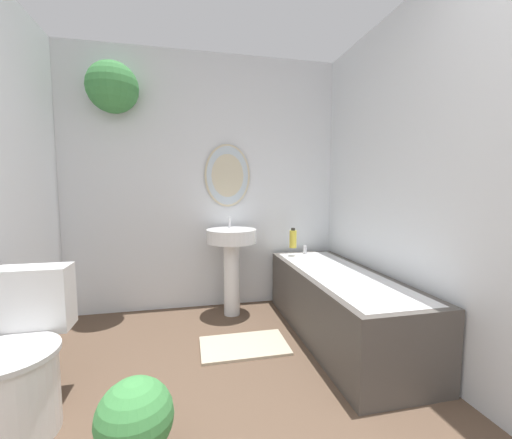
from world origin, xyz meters
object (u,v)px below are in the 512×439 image
Objects in this scene: bathtub at (339,303)px; potted_plant at (135,425)px; toilet at (16,367)px; pedestal_sink at (232,252)px; shampoo_bottle at (293,239)px.

potted_plant is (-1.34, -0.93, -0.05)m from bathtub.
potted_plant is (0.60, -0.41, -0.07)m from toilet.
bathtub is (0.75, -0.61, -0.31)m from pedestal_sink.
pedestal_sink is 0.54× the size of bathtub.
shampoo_bottle reaches higher than potted_plant.
bathtub is at bearing 14.98° from toilet.
toilet reaches higher than bathtub.
pedestal_sink is 0.61m from shampoo_bottle.
pedestal_sink is at bearing 140.70° from bathtub.
pedestal_sink is at bearing -175.54° from shampoo_bottle.
bathtub is at bearing 34.81° from potted_plant.
potted_plant is at bearing -34.73° from toilet.
pedestal_sink is at bearing 43.37° from toilet.
potted_plant is at bearing -126.92° from shampoo_bottle.
potted_plant is at bearing -145.19° from bathtub.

